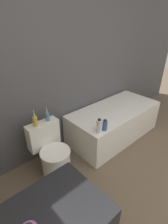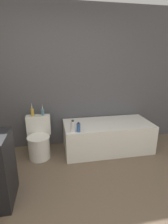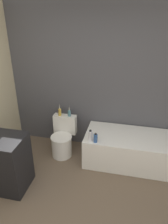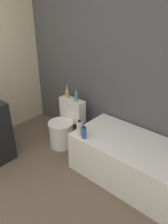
# 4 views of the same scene
# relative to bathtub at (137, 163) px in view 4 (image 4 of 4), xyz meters

# --- Properties ---
(wall_back_tiled) EXTENTS (6.40, 0.06, 2.60)m
(wall_back_tiled) POSITION_rel_bathtub_xyz_m (-0.75, 0.43, 1.03)
(wall_back_tiled) COLOR #4C4C51
(wall_back_tiled) RESTS_ON ground_plane
(bathtub) EXTENTS (1.61, 0.76, 0.53)m
(bathtub) POSITION_rel_bathtub_xyz_m (0.00, 0.00, 0.00)
(bathtub) COLOR white
(bathtub) RESTS_ON ground
(toilet) EXTENTS (0.42, 0.52, 0.70)m
(toilet) POSITION_rel_bathtub_xyz_m (-1.25, -0.01, 0.03)
(toilet) COLOR white
(toilet) RESTS_ON ground
(vase_gold) EXTENTS (0.05, 0.05, 0.24)m
(vase_gold) POSITION_rel_bathtub_xyz_m (-1.34, 0.16, 0.51)
(vase_gold) COLOR gold
(vase_gold) RESTS_ON toilet
(vase_silver) EXTENTS (0.05, 0.05, 0.20)m
(vase_silver) POSITION_rel_bathtub_xyz_m (-1.16, 0.17, 0.50)
(vase_silver) COLOR teal
(vase_silver) RESTS_ON toilet
(shampoo_bottle_tall) EXTENTS (0.07, 0.07, 0.20)m
(shampoo_bottle_tall) POSITION_rel_bathtub_xyz_m (-0.68, -0.28, 0.35)
(shampoo_bottle_tall) COLOR silver
(shampoo_bottle_tall) RESTS_ON bathtub
(shampoo_bottle_short) EXTENTS (0.06, 0.06, 0.16)m
(shampoo_bottle_short) POSITION_rel_bathtub_xyz_m (-0.60, -0.30, 0.34)
(shampoo_bottle_short) COLOR #335999
(shampoo_bottle_short) RESTS_ON bathtub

